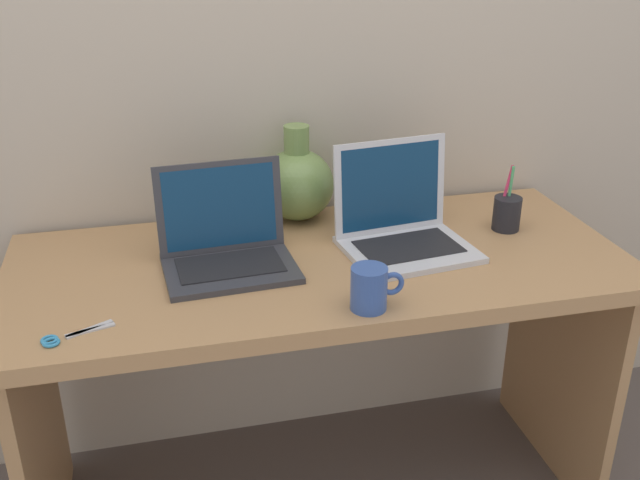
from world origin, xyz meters
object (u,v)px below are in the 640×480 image
(green_vase, at_px, (297,183))
(coffee_mug, at_px, (370,288))
(laptop_right, at_px, (400,220))
(scissors, at_px, (65,337))
(laptop_left, at_px, (225,239))
(pen_cup, at_px, (507,213))

(green_vase, distance_m, coffee_mug, 0.53)
(laptop_right, xyz_separation_m, scissors, (-0.80, -0.27, -0.06))
(laptop_left, height_order, laptop_right, laptop_right)
(scissors, bearing_deg, coffee_mug, -2.34)
(laptop_right, distance_m, pen_cup, 0.31)
(coffee_mug, height_order, pen_cup, pen_cup)
(laptop_right, relative_size, green_vase, 1.28)
(laptop_left, distance_m, green_vase, 0.33)
(pen_cup, bearing_deg, coffee_mug, -146.07)
(coffee_mug, xyz_separation_m, scissors, (-0.63, 0.03, -0.05))
(pen_cup, xyz_separation_m, scissors, (-1.10, -0.30, -0.04))
(green_vase, height_order, scissors, green_vase)
(green_vase, height_order, pen_cup, green_vase)
(laptop_left, relative_size, green_vase, 1.22)
(laptop_right, bearing_deg, laptop_left, -179.17)
(laptop_left, xyz_separation_m, laptop_right, (0.44, 0.01, 0.00))
(scissors, bearing_deg, laptop_left, 36.75)
(coffee_mug, height_order, scissors, coffee_mug)
(coffee_mug, relative_size, scissors, 0.82)
(laptop_right, xyz_separation_m, pen_cup, (0.31, 0.02, -0.02))
(green_vase, bearing_deg, laptop_right, -46.86)
(laptop_right, bearing_deg, scissors, -161.17)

